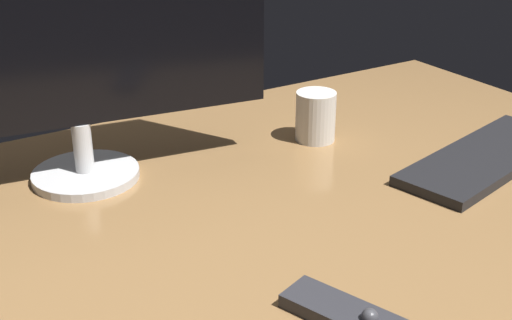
% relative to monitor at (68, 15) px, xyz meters
% --- Properties ---
extents(desk, '(1.40, 0.84, 0.02)m').
position_rel_monitor_xyz_m(desk, '(0.24, -0.19, -0.28)').
color(desk, olive).
rests_on(desk, ground).
extents(monitor, '(0.62, 0.17, 0.49)m').
position_rel_monitor_xyz_m(monitor, '(0.00, 0.00, 0.00)').
color(monitor, silver).
rests_on(monitor, desk).
extents(keyboard, '(0.41, 0.21, 0.02)m').
position_rel_monitor_xyz_m(keyboard, '(0.60, -0.30, -0.26)').
color(keyboard, black).
rests_on(keyboard, desk).
extents(media_remote, '(0.10, 0.17, 0.03)m').
position_rel_monitor_xyz_m(media_remote, '(0.13, -0.52, -0.26)').
color(media_remote, '#2D2D33').
rests_on(media_remote, desk).
extents(coffee_mug, '(0.07, 0.07, 0.09)m').
position_rel_monitor_xyz_m(coffee_mug, '(0.41, -0.06, -0.22)').
color(coffee_mug, silver).
rests_on(coffee_mug, desk).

